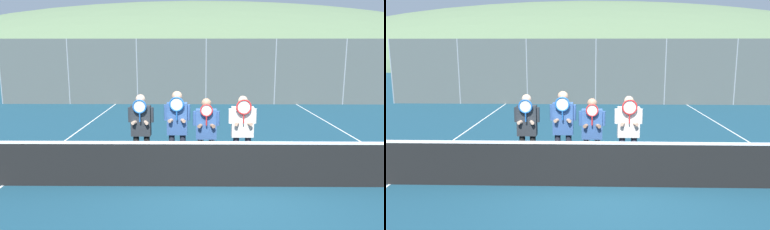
# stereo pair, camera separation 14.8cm
# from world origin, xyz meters

# --- Properties ---
(ground_plane) EXTENTS (120.00, 120.00, 0.00)m
(ground_plane) POSITION_xyz_m (0.00, 0.00, 0.00)
(ground_plane) COLOR navy
(hill_distant) EXTENTS (100.15, 55.64, 19.47)m
(hill_distant) POSITION_xyz_m (0.00, 57.35, 0.00)
(hill_distant) COLOR #5B7551
(hill_distant) RESTS_ON ground_plane
(clubhouse_building) EXTENTS (15.54, 5.50, 3.17)m
(clubhouse_building) POSITION_xyz_m (1.01, 20.16, 1.61)
(clubhouse_building) COLOR tan
(clubhouse_building) RESTS_ON ground_plane
(fence_back) EXTENTS (20.08, 0.06, 3.15)m
(fence_back) POSITION_xyz_m (-0.00, 10.92, 1.58)
(fence_back) COLOR gray
(fence_back) RESTS_ON ground_plane
(tennis_net) EXTENTS (11.90, 0.09, 1.04)m
(tennis_net) POSITION_xyz_m (0.00, 0.00, 0.49)
(tennis_net) COLOR gray
(tennis_net) RESTS_ON ground_plane
(court_line_left_sideline) EXTENTS (0.05, 16.00, 0.01)m
(court_line_left_sideline) POSITION_xyz_m (-4.43, 3.00, 0.00)
(court_line_left_sideline) COLOR white
(court_line_left_sideline) RESTS_ON ground_plane
(court_line_right_sideline) EXTENTS (0.05, 16.00, 0.01)m
(court_line_right_sideline) POSITION_xyz_m (4.43, 3.00, 0.00)
(court_line_right_sideline) COLOR white
(court_line_right_sideline) RESTS_ON ground_plane
(player_leftmost) EXTENTS (0.56, 0.34, 1.77)m
(player_leftmost) POSITION_xyz_m (-1.70, 0.86, 1.05)
(player_leftmost) COLOR black
(player_leftmost) RESTS_ON ground_plane
(player_center_left) EXTENTS (0.58, 0.34, 1.84)m
(player_center_left) POSITION_xyz_m (-0.90, 0.84, 1.10)
(player_center_left) COLOR #232838
(player_center_left) RESTS_ON ground_plane
(player_center_right) EXTENTS (0.58, 0.34, 1.70)m
(player_center_right) POSITION_xyz_m (-0.26, 0.74, 1.01)
(player_center_right) COLOR white
(player_center_right) RESTS_ON ground_plane
(player_rightmost) EXTENTS (0.61, 0.34, 1.74)m
(player_rightmost) POSITION_xyz_m (0.54, 0.83, 1.04)
(player_rightmost) COLOR #232838
(player_rightmost) RESTS_ON ground_plane
(car_far_left) EXTENTS (4.68, 2.05, 1.72)m
(car_far_left) POSITION_xyz_m (-5.04, 14.44, 0.88)
(car_far_left) COLOR black
(car_far_left) RESTS_ON ground_plane
(car_left_of_center) EXTENTS (4.53, 2.00, 1.69)m
(car_left_of_center) POSITION_xyz_m (0.15, 14.09, 0.87)
(car_left_of_center) COLOR maroon
(car_left_of_center) RESTS_ON ground_plane
(car_center) EXTENTS (4.69, 2.09, 1.82)m
(car_center) POSITION_xyz_m (5.35, 14.46, 0.93)
(car_center) COLOR #285638
(car_center) RESTS_ON ground_plane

